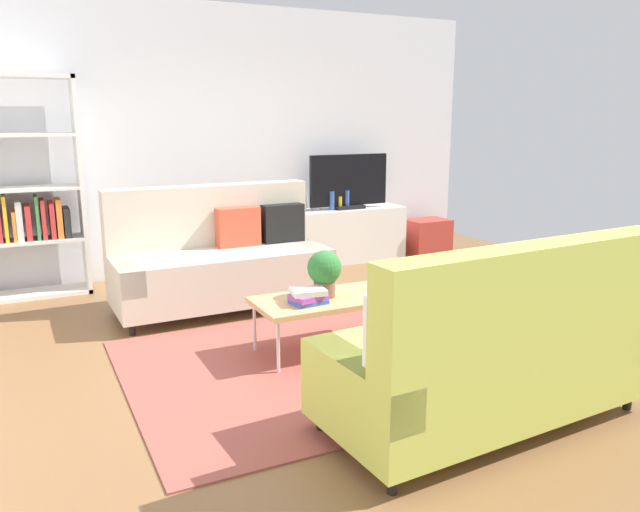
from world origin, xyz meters
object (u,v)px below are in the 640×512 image
(couch_beige, at_px, (220,260))
(bottle_1, at_px, (340,203))
(coffee_table, at_px, (329,301))
(vase_0, at_px, (302,203))
(tv, at_px, (349,182))
(potted_plant, at_px, (324,271))
(table_book_0, at_px, (308,301))
(tv_console, at_px, (347,235))
(bottle_0, at_px, (332,201))
(storage_trunk, at_px, (427,237))
(couch_green, at_px, (490,352))
(bottle_2, at_px, (347,200))
(vase_1, at_px, (315,204))
(bookshelf, at_px, (21,199))

(couch_beige, bearing_deg, bottle_1, -149.82)
(coffee_table, height_order, vase_0, vase_0)
(tv, bearing_deg, potted_plant, -122.04)
(coffee_table, bearing_deg, tv, 58.60)
(tv, bearing_deg, table_book_0, -123.80)
(couch_beige, bearing_deg, potted_plant, 103.63)
(tv_console, xyz_separation_m, bottle_1, (-0.12, -0.04, 0.40))
(bottle_1, bearing_deg, coffee_table, -119.50)
(couch_beige, height_order, tv_console, couch_beige)
(bottle_0, xyz_separation_m, bottle_1, (0.11, 0.00, -0.03))
(coffee_table, height_order, tv_console, tv_console)
(storage_trunk, bearing_deg, tv, 175.84)
(couch_green, xyz_separation_m, tv_console, (1.26, 3.98, -0.13))
(coffee_table, bearing_deg, bottle_2, 58.90)
(bottle_0, bearing_deg, vase_0, 165.42)
(coffee_table, relative_size, table_book_0, 4.58)
(storage_trunk, bearing_deg, vase_1, 174.31)
(vase_1, bearing_deg, coffee_table, -113.66)
(tv_console, bearing_deg, table_book_0, -123.60)
(couch_beige, distance_m, potted_plant, 1.45)
(vase_1, bearing_deg, storage_trunk, -5.69)
(coffee_table, height_order, tv, tv)
(table_book_0, relative_size, bottle_2, 1.09)
(table_book_0, bearing_deg, bookshelf, 123.63)
(bookshelf, distance_m, storage_trunk, 4.67)
(couch_beige, distance_m, table_book_0, 1.51)
(couch_beige, height_order, vase_0, couch_beige)
(coffee_table, bearing_deg, couch_beige, 105.11)
(vase_1, bearing_deg, bottle_1, -17.73)
(bottle_2, bearing_deg, coffee_table, -121.10)
(bottle_1, height_order, bottle_2, bottle_2)
(tv_console, bearing_deg, storage_trunk, -5.19)
(bookshelf, distance_m, table_book_0, 3.22)
(tv, xyz_separation_m, bottle_1, (-0.12, -0.02, -0.24))
(vase_0, bearing_deg, storage_trunk, -5.10)
(coffee_table, relative_size, tv_console, 0.79)
(couch_green, relative_size, vase_0, 11.03)
(couch_beige, relative_size, vase_0, 10.84)
(couch_beige, height_order, storage_trunk, couch_beige)
(couch_green, bearing_deg, tv, 68.91)
(couch_beige, xyz_separation_m, bottle_0, (1.70, 1.09, 0.30))
(potted_plant, bearing_deg, bottle_0, 61.78)
(tv, bearing_deg, bookshelf, 179.35)
(vase_1, height_order, bottle_2, bottle_2)
(storage_trunk, bearing_deg, potted_plant, -137.73)
(potted_plant, bearing_deg, storage_trunk, 42.27)
(couch_beige, relative_size, tv, 1.91)
(couch_beige, bearing_deg, vase_0, -139.78)
(tv_console, xyz_separation_m, bookshelf, (-3.51, 0.02, 0.63))
(couch_beige, distance_m, coffee_table, 1.47)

